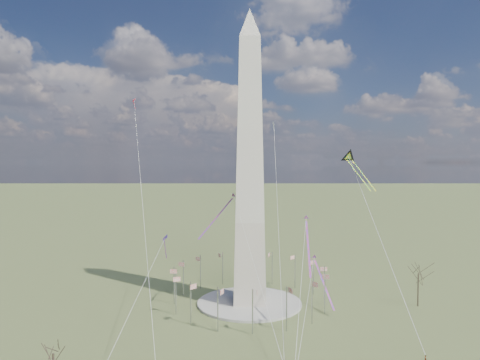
{
  "coord_description": "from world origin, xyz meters",
  "views": [
    {
      "loc": [
        -4.99,
        -145.88,
        48.94
      ],
      "look_at": [
        -3.25,
        0.0,
        42.97
      ],
      "focal_mm": 32.0,
      "sensor_mm": 36.0,
      "label": 1
    }
  ],
  "objects_px": {
    "person_east": "(425,358)",
    "kite_delta_black": "(350,159)",
    "tree_near": "(418,272)",
    "washington_monument": "(250,165)"
  },
  "relations": [
    {
      "from": "kite_delta_black",
      "to": "person_east",
      "type": "bearing_deg",
      "value": 79.73
    },
    {
      "from": "tree_near",
      "to": "kite_delta_black",
      "type": "relative_size",
      "value": 0.94
    },
    {
      "from": "washington_monument",
      "to": "person_east",
      "type": "distance_m",
      "value": 76.44
    },
    {
      "from": "washington_monument",
      "to": "person_east",
      "type": "height_order",
      "value": "washington_monument"
    },
    {
      "from": "person_east",
      "to": "kite_delta_black",
      "type": "distance_m",
      "value": 71.49
    },
    {
      "from": "kite_delta_black",
      "to": "washington_monument",
      "type": "bearing_deg",
      "value": -3.39
    },
    {
      "from": "tree_near",
      "to": "washington_monument",
      "type": "bearing_deg",
      "value": 177.02
    },
    {
      "from": "person_east",
      "to": "washington_monument",
      "type": "bearing_deg",
      "value": -80.9
    },
    {
      "from": "person_east",
      "to": "kite_delta_black",
      "type": "xyz_separation_m",
      "value": [
        -5.25,
        51.4,
        49.42
      ]
    },
    {
      "from": "tree_near",
      "to": "kite_delta_black",
      "type": "bearing_deg",
      "value": 151.4
    }
  ]
}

